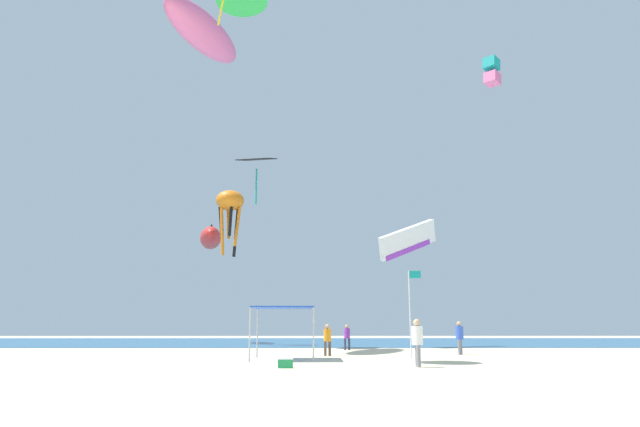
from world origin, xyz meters
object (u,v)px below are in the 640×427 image
at_px(person_leftmost, 347,335).
at_px(kite_octopus_orange, 230,204).
at_px(kite_parafoil_white, 408,240).
at_px(cooler_box, 286,363).
at_px(kite_inflatable_pink, 203,32).
at_px(canopy_tent, 284,309).
at_px(kite_diamond_black, 257,162).
at_px(person_far_shore, 327,337).
at_px(person_rightmost, 460,335).
at_px(kite_box_teal, 492,71).
at_px(kite_inflatable_red, 211,238).
at_px(person_central, 417,339).
at_px(banner_flag, 411,306).

height_order(person_leftmost, kite_octopus_orange, kite_octopus_orange).
relative_size(kite_parafoil_white, kite_octopus_orange, 0.90).
relative_size(cooler_box, kite_inflatable_pink, 0.06).
bearing_deg(person_leftmost, canopy_tent, 52.57).
distance_m(cooler_box, kite_diamond_black, 22.51).
bearing_deg(kite_inflatable_pink, kite_parafoil_white, 127.98).
bearing_deg(kite_inflatable_pink, person_far_shore, 74.17).
bearing_deg(canopy_tent, person_far_shore, 55.69).
distance_m(person_rightmost, kite_box_teal, 19.79).
bearing_deg(kite_octopus_orange, kite_inflatable_red, 12.78).
xyz_separation_m(person_rightmost, cooler_box, (-8.97, -9.02, -0.86)).
bearing_deg(canopy_tent, cooler_box, -85.80).
relative_size(canopy_tent, person_central, 1.81).
relative_size(kite_inflatable_red, kite_box_teal, 3.17).
height_order(kite_inflatable_red, kite_inflatable_pink, kite_inflatable_pink).
relative_size(person_central, kite_octopus_orange, 0.34).
xyz_separation_m(kite_parafoil_white, kite_box_teal, (5.68, -4.15, 11.56)).
xyz_separation_m(canopy_tent, banner_flag, (6.04, 0.09, 0.16)).
xyz_separation_m(person_central, kite_box_teal, (8.61, 14.51, 18.26)).
bearing_deg(kite_inflatable_pink, cooler_box, 46.21).
bearing_deg(banner_flag, kite_box_teal, 51.12).
distance_m(person_rightmost, kite_inflatable_red, 26.04).
distance_m(person_rightmost, kite_diamond_black, 19.55).
relative_size(person_far_shore, kite_inflatable_red, 0.25).
bearing_deg(person_leftmost, banner_flag, 87.42).
bearing_deg(kite_inflatable_red, banner_flag, -159.05).
distance_m(person_leftmost, person_central, 14.23).
xyz_separation_m(banner_flag, kite_parafoil_white, (2.35, 14.11, 5.31)).
height_order(person_rightmost, kite_parafoil_white, kite_parafoil_white).
bearing_deg(person_far_shore, kite_diamond_black, 82.06).
bearing_deg(kite_parafoil_white, kite_inflatable_red, -59.57).
relative_size(person_rightmost, kite_box_teal, 0.86).
distance_m(canopy_tent, kite_inflatable_red, 24.31).
relative_size(banner_flag, kite_parafoil_white, 0.85).
xyz_separation_m(person_leftmost, kite_box_teal, (10.56, 0.41, 18.39)).
bearing_deg(canopy_tent, person_central, -39.25).
bearing_deg(canopy_tent, person_leftmost, 69.99).
bearing_deg(kite_diamond_black, kite_parafoil_white, -163.03).
height_order(kite_inflatable_red, kite_parafoil_white, kite_inflatable_red).
distance_m(cooler_box, kite_octopus_orange, 25.86).
bearing_deg(canopy_tent, kite_octopus_orange, 107.36).
bearing_deg(kite_parafoil_white, cooler_box, 33.23).
height_order(person_far_shore, banner_flag, banner_flag).
bearing_deg(kite_diamond_black, kite_box_teal, -178.93).
bearing_deg(cooler_box, person_central, 4.65).
bearing_deg(canopy_tent, kite_inflatable_red, 109.63).
bearing_deg(person_far_shore, kite_inflatable_pink, 108.87).
height_order(person_rightmost, kite_diamond_black, kite_diamond_black).
distance_m(cooler_box, kite_parafoil_white, 22.05).
xyz_separation_m(canopy_tent, kite_box_teal, (14.07, 10.05, 17.03)).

